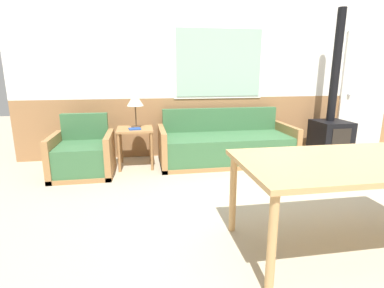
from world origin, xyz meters
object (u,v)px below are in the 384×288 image
couch (226,146)px  side_table (135,135)px  armchair (83,156)px  dining_table (354,168)px  wood_stove (331,124)px  table_lamp (135,100)px

couch → side_table: 1.42m
armchair → dining_table: bearing=-52.7°
armchair → wood_stove: size_ratio=0.34×
armchair → side_table: armchair is taller
side_table → couch: bearing=-0.7°
table_lamp → wood_stove: 3.25m
side_table → wood_stove: wood_stove is taller
wood_stove → dining_table: bearing=-121.2°
dining_table → side_table: bearing=124.9°
side_table → table_lamp: table_lamp is taller
couch → dining_table: couch is taller
side_table → dining_table: bearing=-55.1°
armchair → side_table: (0.72, 0.24, 0.23)m
table_lamp → dining_table: 3.10m
couch → dining_table: bearing=-82.5°
side_table → table_lamp: size_ratio=1.14×
side_table → table_lamp: bearing=77.2°
side_table → wood_stove: 3.24m
table_lamp → wood_stove: size_ratio=0.22×
couch → armchair: same height
dining_table → armchair: bearing=137.6°
couch → table_lamp: size_ratio=4.04×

